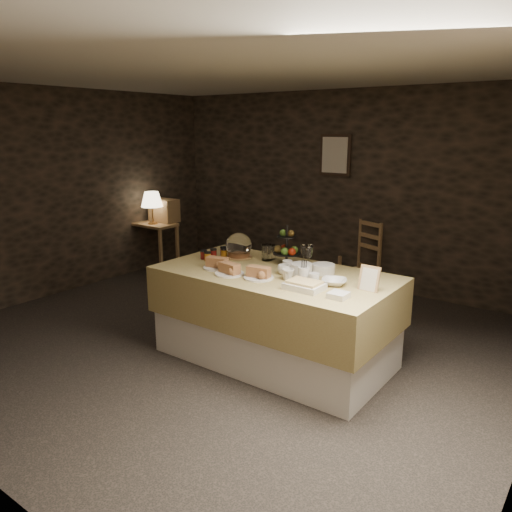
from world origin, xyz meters
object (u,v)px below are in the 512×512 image
Objects in this scene: buffet_table at (275,310)px; wine_rack at (164,210)px; fruit_stand at (287,249)px; console_table at (154,232)px; chair at (361,260)px; table_lamp at (152,200)px.

wine_rack is at bearing 153.14° from buffet_table.
fruit_stand reaches higher than buffet_table.
buffet_table is 0.59m from fruit_stand.
chair reaches higher than console_table.
chair is at bearing 17.15° from wine_rack.
buffet_table is at bearing -23.79° from console_table.
buffet_table is 2.89× the size of console_table.
fruit_stand is at bearing -19.42° from console_table.
chair is (-0.27, 2.42, -0.08)m from buffet_table.
console_table is 2.00× the size of fruit_stand.
table_lamp is at bearing -90.00° from wine_rack.
fruit_stand reaches higher than wine_rack.
buffet_table is 5.09× the size of wine_rack.
fruit_stand reaches higher than console_table.
fruit_stand reaches higher than chair.
buffet_table is at bearing -26.86° from wine_rack.
wine_rack is at bearing -140.86° from chair.
chair is 2.21m from fruit_stand.
wine_rack is (0.05, 0.18, 0.30)m from console_table.
table_lamp reaches higher than wine_rack.
console_table is 3.26m from fruit_stand.
table_lamp is at bearing 161.13° from fruit_stand.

